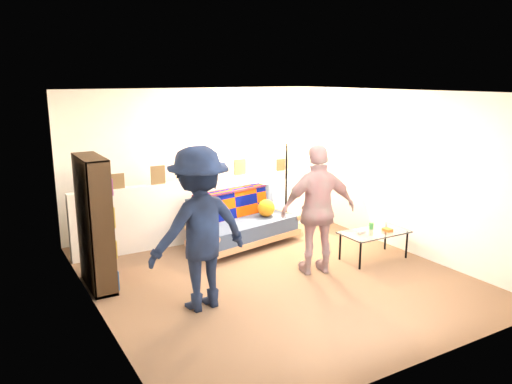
% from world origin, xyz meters
% --- Properties ---
extents(ground, '(5.00, 5.00, 0.00)m').
position_xyz_m(ground, '(0.00, 0.00, 0.00)').
color(ground, brown).
rests_on(ground, ground).
extents(room_shell, '(4.60, 5.05, 2.45)m').
position_xyz_m(room_shell, '(0.00, 0.47, 1.67)').
color(room_shell, silver).
rests_on(room_shell, ground).
extents(half_wall_ledge, '(4.45, 0.15, 1.00)m').
position_xyz_m(half_wall_ledge, '(0.00, 1.80, 0.50)').
color(half_wall_ledge, silver).
rests_on(half_wall_ledge, ground).
extents(ledge_decor, '(2.97, 0.02, 0.45)m').
position_xyz_m(ledge_decor, '(-0.23, 1.78, 1.18)').
color(ledge_decor, brown).
rests_on(ledge_decor, half_wall_ledge).
extents(futon_sofa, '(1.86, 1.14, 0.75)m').
position_xyz_m(futon_sofa, '(0.27, 1.26, 0.35)').
color(futon_sofa, tan).
rests_on(futon_sofa, ground).
extents(bookshelf, '(0.28, 0.83, 1.66)m').
position_xyz_m(bookshelf, '(-2.08, 0.77, 0.77)').
color(bookshelf, black).
rests_on(bookshelf, ground).
extents(coffee_table, '(0.98, 0.55, 0.51)m').
position_xyz_m(coffee_table, '(1.59, -0.25, 0.38)').
color(coffee_table, black).
rests_on(coffee_table, ground).
extents(floor_lamp, '(0.36, 0.28, 1.60)m').
position_xyz_m(floor_lamp, '(1.14, 1.39, 1.13)').
color(floor_lamp, black).
rests_on(floor_lamp, ground).
extents(person_left, '(1.26, 0.81, 1.85)m').
position_xyz_m(person_left, '(-1.20, -0.39, 0.93)').
color(person_left, black).
rests_on(person_left, ground).
extents(person_right, '(1.09, 0.67, 1.73)m').
position_xyz_m(person_right, '(0.58, -0.24, 0.87)').
color(person_right, '#D58990').
rests_on(person_right, ground).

